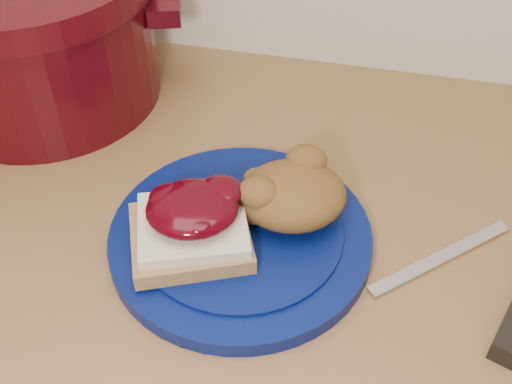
# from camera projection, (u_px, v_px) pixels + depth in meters

# --- Properties ---
(plate) EXTENTS (0.30, 0.30, 0.02)m
(plate) POSITION_uv_depth(u_px,v_px,m) (240.00, 238.00, 0.59)
(plate) COLOR #051049
(plate) RESTS_ON wood_countertop
(sandwich) EXTENTS (0.13, 0.12, 0.05)m
(sandwich) POSITION_uv_depth(u_px,v_px,m) (192.00, 224.00, 0.55)
(sandwich) COLOR olive
(sandwich) RESTS_ON plate
(stuffing_mound) EXTENTS (0.12, 0.11, 0.05)m
(stuffing_mound) POSITION_uv_depth(u_px,v_px,m) (293.00, 195.00, 0.58)
(stuffing_mound) COLOR brown
(stuffing_mound) RESTS_ON plate
(butter_knife) EXTENTS (0.12, 0.12, 0.00)m
(butter_knife) POSITION_uv_depth(u_px,v_px,m) (441.00, 257.00, 0.58)
(butter_knife) COLOR silver
(butter_knife) RESTS_ON wood_countertop
(dutch_oven) EXTENTS (0.35, 0.35, 0.18)m
(dutch_oven) POSITION_uv_depth(u_px,v_px,m) (34.00, 32.00, 0.71)
(dutch_oven) COLOR #37050A
(dutch_oven) RESTS_ON wood_countertop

